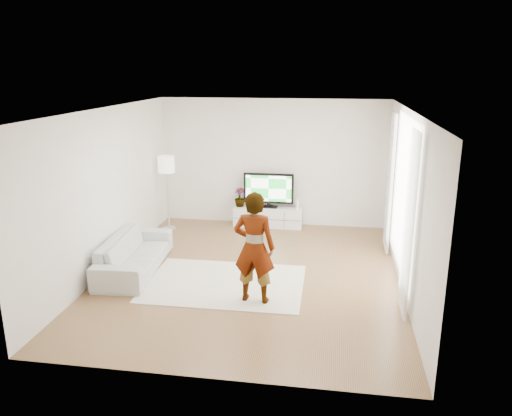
% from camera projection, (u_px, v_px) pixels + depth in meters
% --- Properties ---
extents(floor, '(6.00, 6.00, 0.00)m').
position_uv_depth(floor, '(250.00, 275.00, 8.58)').
color(floor, olive).
rests_on(floor, ground).
extents(ceiling, '(6.00, 6.00, 0.00)m').
position_uv_depth(ceiling, '(250.00, 110.00, 7.82)').
color(ceiling, white).
rests_on(ceiling, wall_back).
extents(wall_left, '(0.02, 6.00, 2.80)m').
position_uv_depth(wall_left, '(107.00, 191.00, 8.58)').
color(wall_left, white).
rests_on(wall_left, floor).
extents(wall_right, '(0.02, 6.00, 2.80)m').
position_uv_depth(wall_right, '(407.00, 202.00, 7.83)').
color(wall_right, white).
rests_on(wall_right, floor).
extents(wall_back, '(5.00, 0.02, 2.80)m').
position_uv_depth(wall_back, '(273.00, 163.00, 11.05)').
color(wall_back, white).
rests_on(wall_back, floor).
extents(wall_front, '(5.00, 0.02, 2.80)m').
position_uv_depth(wall_front, '(204.00, 265.00, 5.35)').
color(wall_front, white).
rests_on(wall_front, floor).
extents(window, '(0.01, 2.60, 2.50)m').
position_uv_depth(window, '(403.00, 195.00, 8.10)').
color(window, white).
rests_on(window, wall_right).
extents(curtain_near, '(0.04, 0.70, 2.60)m').
position_uv_depth(curtain_near, '(409.00, 224.00, 6.91)').
color(curtain_near, white).
rests_on(curtain_near, floor).
extents(curtain_far, '(0.04, 0.70, 2.60)m').
position_uv_depth(curtain_far, '(390.00, 183.00, 9.38)').
color(curtain_far, white).
rests_on(curtain_far, floor).
extents(media_console, '(1.52, 0.43, 0.43)m').
position_uv_depth(media_console, '(268.00, 217.00, 11.16)').
color(media_console, white).
rests_on(media_console, floor).
extents(television, '(1.11, 0.22, 0.77)m').
position_uv_depth(television, '(269.00, 189.00, 11.01)').
color(television, black).
rests_on(television, media_console).
extents(game_console, '(0.07, 0.18, 0.24)m').
position_uv_depth(game_console, '(298.00, 204.00, 10.97)').
color(game_console, white).
rests_on(game_console, media_console).
extents(potted_plant, '(0.26, 0.26, 0.42)m').
position_uv_depth(potted_plant, '(240.00, 197.00, 11.14)').
color(potted_plant, '#3F7238').
rests_on(potted_plant, media_console).
extents(rug, '(2.59, 1.87, 0.01)m').
position_uv_depth(rug, '(225.00, 283.00, 8.23)').
color(rug, silver).
rests_on(rug, floor).
extents(player, '(0.65, 0.46, 1.71)m').
position_uv_depth(player, '(254.00, 248.00, 7.40)').
color(player, '#334772').
rests_on(player, rug).
extents(sofa, '(0.98, 2.18, 0.62)m').
position_uv_depth(sofa, '(134.00, 253.00, 8.71)').
color(sofa, '#BABBB5').
rests_on(sofa, floor).
extents(floor_lamp, '(0.36, 0.36, 1.62)m').
position_uv_depth(floor_lamp, '(166.00, 168.00, 10.67)').
color(floor_lamp, silver).
rests_on(floor_lamp, floor).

